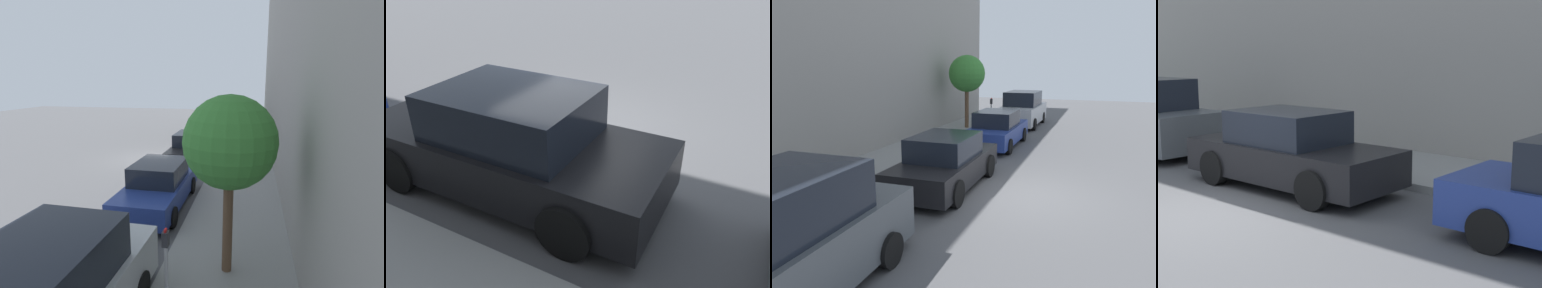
{
  "view_description": "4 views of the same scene",
  "coord_description": "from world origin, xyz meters",
  "views": [
    {
      "loc": [
        5.39,
        -15.24,
        4.24
      ],
      "look_at": [
        2.3,
        -0.23,
        1.0
      ],
      "focal_mm": 28.0,
      "sensor_mm": 36.0,
      "label": 1
    },
    {
      "loc": [
        5.85,
        3.08,
        3.25
      ],
      "look_at": [
        2.19,
        1.12,
        1.0
      ],
      "focal_mm": 35.0,
      "sensor_mm": 36.0,
      "label": 2
    },
    {
      "loc": [
        -1.89,
        9.56,
        3.45
      ],
      "look_at": [
        2.15,
        -1.34,
        1.0
      ],
      "focal_mm": 35.0,
      "sensor_mm": 36.0,
      "label": 3
    },
    {
      "loc": [
        -4.99,
        -7.59,
        2.68
      ],
      "look_at": [
        2.43,
        -1.3,
        1.0
      ],
      "focal_mm": 50.0,
      "sensor_mm": 36.0,
      "label": 4
    }
  ],
  "objects": [
    {
      "name": "ground_plane",
      "position": [
        0.0,
        0.0,
        0.0
      ],
      "size": [
        60.0,
        60.0,
        0.0
      ],
      "primitive_type": "plane",
      "color": "#515154"
    },
    {
      "name": "parked_sedan_third",
      "position": [
        2.19,
        0.04,
        0.72
      ],
      "size": [
        1.92,
        4.51,
        1.54
      ],
      "color": "black",
      "rests_on": "ground_plane"
    },
    {
      "name": "sidewalk",
      "position": [
        4.97,
        0.0,
        0.07
      ],
      "size": [
        2.95,
        32.0,
        0.15
      ],
      "color": "gray",
      "rests_on": "ground_plane"
    }
  ]
}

